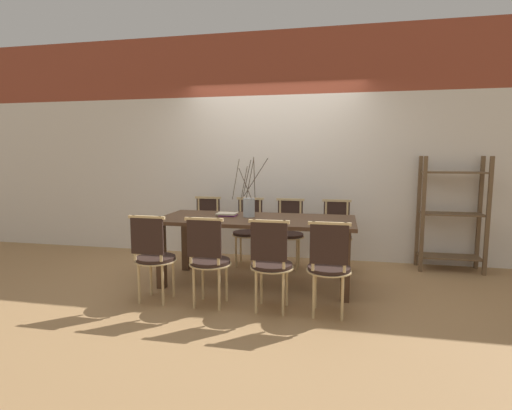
{
  "coord_description": "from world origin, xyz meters",
  "views": [
    {
      "loc": [
        0.93,
        -4.39,
        1.49
      ],
      "look_at": [
        0.0,
        0.0,
        0.92
      ],
      "focal_mm": 28.0,
      "sensor_mm": 36.0,
      "label": 1
    }
  ],
  "objects": [
    {
      "name": "ground_plane",
      "position": [
        0.0,
        0.0,
        0.0
      ],
      "size": [
        16.0,
        16.0,
        0.0
      ],
      "primitive_type": "plane",
      "color": "#A87F51"
    },
    {
      "name": "wall_rear",
      "position": [
        0.0,
        1.31,
        1.6
      ],
      "size": [
        12.0,
        0.06,
        3.2
      ],
      "color": "silver",
      "rests_on": "ground_plane"
    },
    {
      "name": "dining_table",
      "position": [
        0.0,
        0.0,
        0.67
      ],
      "size": [
        2.22,
        0.94,
        0.77
      ],
      "color": "#4C3321",
      "rests_on": "ground_plane"
    },
    {
      "name": "chair_near_leftend",
      "position": [
        -0.89,
        -0.78,
        0.49
      ],
      "size": [
        0.42,
        0.42,
        0.91
      ],
      "color": "black",
      "rests_on": "ground_plane"
    },
    {
      "name": "chair_near_left",
      "position": [
        -0.31,
        -0.78,
        0.49
      ],
      "size": [
        0.42,
        0.42,
        0.91
      ],
      "color": "black",
      "rests_on": "ground_plane"
    },
    {
      "name": "chair_near_center",
      "position": [
        0.31,
        -0.78,
        0.49
      ],
      "size": [
        0.42,
        0.42,
        0.91
      ],
      "color": "black",
      "rests_on": "ground_plane"
    },
    {
      "name": "chair_near_right",
      "position": [
        0.85,
        -0.78,
        0.49
      ],
      "size": [
        0.42,
        0.42,
        0.91
      ],
      "color": "black",
      "rests_on": "ground_plane"
    },
    {
      "name": "chair_far_leftend",
      "position": [
        -0.88,
        0.78,
        0.49
      ],
      "size": [
        0.42,
        0.42,
        0.91
      ],
      "rotation": [
        0.0,
        0.0,
        3.14
      ],
      "color": "black",
      "rests_on": "ground_plane"
    },
    {
      "name": "chair_far_left",
      "position": [
        -0.27,
        0.78,
        0.49
      ],
      "size": [
        0.42,
        0.42,
        0.91
      ],
      "rotation": [
        0.0,
        0.0,
        3.14
      ],
      "color": "black",
      "rests_on": "ground_plane"
    },
    {
      "name": "chair_far_center",
      "position": [
        0.28,
        0.78,
        0.49
      ],
      "size": [
        0.42,
        0.42,
        0.91
      ],
      "rotation": [
        0.0,
        0.0,
        3.14
      ],
      "color": "black",
      "rests_on": "ground_plane"
    },
    {
      "name": "chair_far_right",
      "position": [
        0.89,
        0.78,
        0.49
      ],
      "size": [
        0.42,
        0.42,
        0.91
      ],
      "rotation": [
        0.0,
        0.0,
        3.14
      ],
      "color": "black",
      "rests_on": "ground_plane"
    },
    {
      "name": "vase_centerpiece",
      "position": [
        -0.1,
        0.08,
        0.9
      ],
      "size": [
        0.37,
        0.36,
        0.69
      ],
      "color": "#B2BCC1",
      "rests_on": "dining_table"
    },
    {
      "name": "book_stack",
      "position": [
        -0.37,
        0.1,
        0.79
      ],
      "size": [
        0.23,
        0.19,
        0.04
      ],
      "color": "#842D8C",
      "rests_on": "dining_table"
    },
    {
      "name": "shelving_rack",
      "position": [
        2.34,
        1.06,
        0.73
      ],
      "size": [
        0.79,
        0.36,
        1.47
      ],
      "color": "brown",
      "rests_on": "ground_plane"
    }
  ]
}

